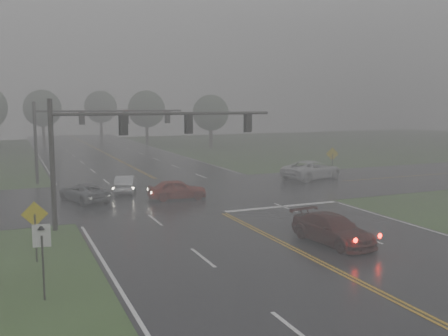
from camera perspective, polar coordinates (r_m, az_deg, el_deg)
name	(u,v)px	position (r m, az deg, el deg)	size (l,w,h in m)	color
ground	(370,288)	(20.19, 16.37, -13.05)	(180.00, 180.00, 0.00)	#2E481E
main_road	(192,198)	(37.23, -3.68, -3.39)	(18.00, 160.00, 0.02)	black
cross_street	(183,193)	(39.08, -4.67, -2.89)	(120.00, 14.00, 0.02)	black
stop_bar	(283,207)	(34.09, 6.71, -4.43)	(8.50, 0.50, 0.01)	white
sedan_maroon	(332,243)	(25.78, 12.28, -8.43)	(2.00, 4.92, 1.43)	#3B0D0A
sedan_red	(177,199)	(36.66, -5.35, -3.58)	(1.72, 4.27, 1.46)	maroon
sedan_silver	(126,193)	(39.97, -11.15, -2.77)	(1.42, 4.08, 1.34)	silver
car_grey	(84,201)	(37.18, -15.67, -3.67)	(2.14, 4.65, 1.29)	slate
pickup_white	(312,179)	(46.85, 10.01, -1.27)	(2.84, 6.17, 1.71)	silver
signal_gantry_near	(127,136)	(29.11, -11.04, 3.56)	(13.33, 0.32, 7.21)	black
signal_gantry_far	(85,125)	(46.51, -15.65, 4.74)	(13.41, 0.36, 7.12)	black
sign_diamond_west	(35,221)	(23.45, -20.80, -5.72)	(1.13, 0.13, 2.71)	black
sign_arrow_white	(42,247)	(18.86, -20.06, -8.52)	(0.61, 0.13, 2.76)	black
sign_diamond_east	(332,158)	(47.23, 12.28, 1.17)	(1.20, 0.31, 2.94)	black
tree_ne_a	(146,109)	(85.54, -8.86, 6.67)	(6.23, 6.23, 9.16)	#352822
tree_n_mid	(42,108)	(91.12, -20.04, 6.42)	(6.34, 6.34, 9.31)	#352822
tree_e_near	(211,113)	(78.92, -1.53, 6.31)	(5.69, 5.69, 8.36)	#352822
tree_n_far	(101,107)	(104.24, -13.92, 6.79)	(6.51, 6.51, 9.57)	#352822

